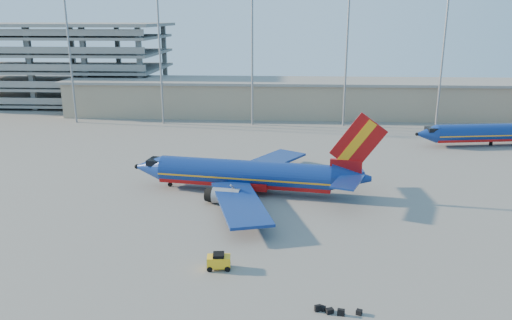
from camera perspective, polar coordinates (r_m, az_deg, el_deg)
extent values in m
plane|color=slate|center=(66.56, 1.25, -4.21)|extent=(220.00, 220.00, 0.00)
cube|color=gray|center=(122.15, 7.05, 6.96)|extent=(120.00, 15.00, 8.00)
cube|color=slate|center=(121.56, 7.12, 8.91)|extent=(122.00, 16.00, 0.60)
cube|color=slate|center=(152.39, -21.73, 6.60)|extent=(60.00, 30.00, 0.70)
cube|color=slate|center=(151.84, -21.89, 8.16)|extent=(60.00, 30.00, 0.70)
cube|color=slate|center=(151.40, -22.06, 9.73)|extent=(60.00, 30.00, 0.70)
cube|color=slate|center=(151.08, -22.22, 11.31)|extent=(60.00, 30.00, 0.70)
cube|color=slate|center=(150.88, -22.40, 12.89)|extent=(60.00, 30.00, 0.70)
cube|color=slate|center=(150.80, -22.53, 14.10)|extent=(62.00, 32.00, 0.80)
cube|color=slate|center=(163.12, -20.17, 10.68)|extent=(1.20, 1.20, 21.00)
cylinder|color=gray|center=(118.61, -20.46, 10.69)|extent=(0.44, 0.44, 28.00)
cylinder|color=gray|center=(112.15, -10.88, 11.14)|extent=(0.44, 0.44, 28.00)
cylinder|color=gray|center=(109.02, -0.43, 11.29)|extent=(0.44, 0.44, 28.00)
cylinder|color=gray|center=(109.52, 10.27, 11.06)|extent=(0.44, 0.44, 28.00)
cylinder|color=gray|center=(113.60, 20.50, 10.49)|extent=(0.44, 0.44, 28.00)
cylinder|color=navy|center=(67.56, -1.35, -1.54)|extent=(23.75, 7.01, 3.62)
cube|color=#9F0C0D|center=(67.85, -1.34, -2.28)|extent=(23.65, 6.33, 1.27)
cube|color=orange|center=(67.63, -1.34, -1.73)|extent=(23.75, 7.05, 0.22)
cone|color=navy|center=(71.84, -12.12, -0.82)|extent=(4.59, 4.18, 3.62)
cube|color=black|center=(71.08, -11.23, -0.17)|extent=(2.69, 2.86, 0.78)
cone|color=navy|center=(65.83, 10.86, -1.99)|extent=(5.56, 4.32, 3.62)
cube|color=#9F0C0D|center=(65.45, 10.23, -0.86)|extent=(4.14, 1.13, 2.15)
cube|color=#9F0C0D|center=(64.54, 11.59, 1.98)|extent=(7.15, 1.36, 7.80)
cube|color=orange|center=(64.54, 11.42, 1.99)|extent=(4.78, 1.10, 6.12)
cube|color=navy|center=(68.85, 10.62, -0.71)|extent=(3.32, 6.43, 0.22)
cube|color=navy|center=(62.50, 10.45, -2.43)|extent=(4.93, 6.89, 0.22)
cube|color=navy|center=(75.59, 1.22, -0.31)|extent=(12.25, 15.42, 0.34)
cube|color=navy|center=(59.62, -1.85, -4.88)|extent=(8.79, 15.92, 0.34)
cube|color=#9F0C0D|center=(67.87, -0.94, -2.63)|extent=(6.36, 4.63, 0.98)
cylinder|color=gray|center=(72.99, -1.33, -1.43)|extent=(3.78, 2.55, 2.05)
cylinder|color=gray|center=(63.66, -3.41, -4.12)|extent=(3.78, 2.55, 2.05)
cylinder|color=gray|center=(71.33, -9.79, -2.59)|extent=(0.27, 0.27, 1.08)
cylinder|color=black|center=(71.40, -9.78, -2.76)|extent=(0.65, 0.33, 0.63)
cylinder|color=black|center=(70.32, 0.30, -2.73)|extent=(0.89, 0.65, 0.82)
cylinder|color=black|center=(65.63, -0.59, -4.13)|extent=(0.89, 0.65, 0.82)
cylinder|color=navy|center=(102.21, 25.39, 2.85)|extent=(21.92, 6.56, 3.34)
cube|color=#9F0C0D|center=(102.38, 25.34, 2.38)|extent=(21.83, 5.94, 1.17)
cube|color=orange|center=(102.25, 25.38, 2.73)|extent=(21.93, 6.60, 0.20)
cone|color=navy|center=(96.38, 18.85, 2.83)|extent=(4.25, 3.87, 3.34)
cube|color=black|center=(96.68, 19.53, 3.33)|extent=(2.50, 2.65, 0.72)
cylinder|color=black|center=(102.64, 25.26, 1.75)|extent=(0.72, 0.72, 0.81)
cube|color=yellow|center=(48.26, -4.28, -11.47)|extent=(2.30, 1.45, 1.04)
cube|color=black|center=(47.97, -4.30, -10.81)|extent=(1.14, 1.24, 0.37)
cylinder|color=black|center=(49.05, -5.24, -11.69)|extent=(0.56, 0.24, 0.54)
cylinder|color=black|center=(48.04, -5.32, -12.33)|extent=(0.56, 0.24, 0.54)
cylinder|color=black|center=(48.97, -3.24, -11.69)|extent=(0.56, 0.24, 0.54)
cylinder|color=black|center=(47.96, -3.28, -12.33)|extent=(0.56, 0.24, 0.54)
cube|color=black|center=(42.54, 7.05, -16.46)|extent=(0.56, 0.43, 0.54)
cube|color=black|center=(42.29, 9.69, -16.79)|extent=(0.64, 0.41, 0.55)
cube|color=black|center=(42.71, 11.70, -16.67)|extent=(0.59, 0.57, 0.40)
cube|color=black|center=(42.45, 8.42, -16.70)|extent=(0.71, 0.60, 0.41)
cube|color=black|center=(42.73, 7.53, -16.43)|extent=(0.68, 0.59, 0.41)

